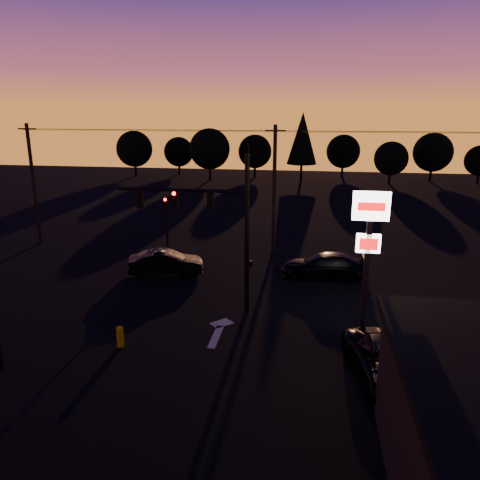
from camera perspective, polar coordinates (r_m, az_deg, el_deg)
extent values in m
plane|color=black|center=(21.10, -4.88, -12.81)|extent=(120.00, 120.00, 0.00)
cube|color=beige|center=(21.85, -2.96, -11.68)|extent=(0.35, 2.20, 0.01)
cube|color=beige|center=(23.08, -2.25, -10.09)|extent=(1.20, 1.20, 0.01)
cylinder|color=black|center=(22.99, 0.85, 0.47)|extent=(0.24, 0.24, 8.00)
cylinder|color=black|center=(22.24, 0.90, 10.96)|extent=(0.14, 0.52, 0.76)
cylinder|color=black|center=(23.16, -7.16, 6.05)|extent=(6.50, 0.16, 0.16)
cube|color=black|center=(22.90, -3.61, 4.76)|extent=(0.32, 0.22, 0.95)
sphere|color=black|center=(22.71, -3.70, 5.56)|extent=(0.18, 0.18, 0.18)
sphere|color=black|center=(22.77, -3.68, 4.82)|extent=(0.18, 0.18, 0.18)
sphere|color=black|center=(22.83, -3.67, 4.08)|extent=(0.18, 0.18, 0.18)
cube|color=black|center=(23.35, -7.95, 4.85)|extent=(0.32, 0.22, 0.95)
sphere|color=#FF0705|center=(23.16, -8.07, 5.64)|extent=(0.18, 0.18, 0.18)
sphere|color=black|center=(23.22, -8.04, 4.91)|extent=(0.18, 0.18, 0.18)
sphere|color=black|center=(23.28, -8.01, 4.18)|extent=(0.18, 0.18, 0.18)
cube|color=black|center=(23.92, -12.10, 4.91)|extent=(0.32, 0.22, 0.95)
sphere|color=black|center=(23.74, -12.26, 5.68)|extent=(0.18, 0.18, 0.18)
sphere|color=black|center=(23.80, -12.21, 4.97)|extent=(0.18, 0.18, 0.18)
sphere|color=black|center=(23.85, -12.17, 4.26)|extent=(0.18, 0.18, 0.18)
cube|color=black|center=(23.37, 1.28, -2.86)|extent=(0.22, 0.18, 0.28)
cylinder|color=black|center=(32.05, -8.87, 0.67)|extent=(0.14, 0.14, 3.60)
cube|color=black|center=(31.57, -9.03, 4.35)|extent=(0.30, 0.20, 0.90)
sphere|color=#FF0705|center=(31.40, -9.12, 4.88)|extent=(0.18, 0.18, 0.18)
sphere|color=black|center=(31.45, -9.10, 4.38)|extent=(0.18, 0.18, 0.18)
sphere|color=black|center=(31.51, -9.07, 3.88)|extent=(0.18, 0.18, 0.18)
cube|color=black|center=(20.79, 15.09, -4.10)|extent=(0.22, 0.22, 6.40)
cube|color=white|center=(19.99, 15.70, 4.01)|extent=(1.50, 0.25, 1.20)
cube|color=red|center=(19.85, 15.75, 3.93)|extent=(1.10, 0.02, 0.35)
cube|color=white|center=(20.36, 15.37, -0.40)|extent=(1.00, 0.22, 0.80)
cube|color=red|center=(20.24, 15.41, -0.50)|extent=(0.75, 0.02, 0.50)
cylinder|color=black|center=(38.39, -23.84, 6.15)|extent=(0.26, 0.26, 9.00)
cube|color=black|center=(38.01, -24.54, 12.23)|extent=(1.40, 0.10, 0.10)
cylinder|color=black|center=(32.54, 4.18, 5.93)|extent=(0.26, 0.26, 9.00)
cube|color=black|center=(32.08, 4.33, 13.16)|extent=(1.40, 0.10, 0.10)
cylinder|color=black|center=(33.44, -11.73, 12.90)|extent=(18.00, 0.02, 0.02)
cylinder|color=black|center=(34.00, -11.38, 13.05)|extent=(18.00, 0.02, 0.02)
cylinder|color=black|center=(34.57, -11.03, 13.03)|extent=(18.00, 0.02, 0.02)
cylinder|color=black|center=(32.04, 20.87, 12.10)|extent=(18.00, 0.02, 0.02)
cylinder|color=black|center=(32.63, 20.67, 12.25)|extent=(18.00, 0.02, 0.02)
cylinder|color=black|center=(33.22, 20.46, 12.24)|extent=(18.00, 0.02, 0.02)
cube|color=black|center=(17.47, 23.13, -15.44)|extent=(2.20, 0.05, 1.60)
cylinder|color=#D5B000|center=(21.49, -14.40, -11.37)|extent=(0.30, 0.30, 0.90)
cylinder|color=black|center=(73.54, -12.60, 8.27)|extent=(0.36, 0.36, 1.62)
sphere|color=black|center=(73.20, -12.75, 10.79)|extent=(5.36, 5.36, 5.36)
cylinder|color=black|center=(74.46, -7.40, 8.51)|extent=(0.36, 0.36, 1.38)
sphere|color=black|center=(74.16, -7.48, 10.61)|extent=(4.54, 4.54, 4.54)
cylinder|color=black|center=(68.16, -3.67, 8.09)|extent=(0.36, 0.36, 1.75)
sphere|color=black|center=(67.77, -3.72, 11.02)|extent=(5.77, 5.78, 5.78)
cylinder|color=black|center=(71.09, 1.81, 8.33)|extent=(0.36, 0.36, 1.50)
sphere|color=black|center=(70.75, 1.83, 10.74)|extent=(4.95, 4.95, 4.95)
cylinder|color=black|center=(67.56, 7.46, 8.18)|extent=(0.36, 0.36, 2.38)
cone|color=black|center=(67.09, 7.61, 12.21)|extent=(4.18, 4.18, 7.12)
cylinder|color=black|center=(72.69, 12.34, 8.15)|extent=(0.36, 0.36, 1.50)
sphere|color=black|center=(72.37, 12.48, 10.50)|extent=(4.95, 4.95, 4.95)
cylinder|color=black|center=(67.43, 17.74, 7.12)|extent=(0.36, 0.36, 1.38)
sphere|color=black|center=(67.10, 17.94, 9.44)|extent=(4.54, 4.54, 4.54)
cylinder|color=black|center=(71.49, 22.18, 7.27)|extent=(0.36, 0.36, 1.62)
sphere|color=black|center=(71.14, 22.46, 9.85)|extent=(5.36, 5.36, 5.36)
cylinder|color=black|center=(72.19, 27.00, 6.64)|extent=(0.36, 0.36, 1.25)
sphere|color=black|center=(71.90, 27.25, 8.60)|extent=(4.12, 4.12, 4.12)
imported|color=black|center=(29.60, -9.01, -2.73)|extent=(4.82, 2.63, 1.51)
imported|color=black|center=(29.11, 10.18, -3.10)|extent=(5.27, 2.21, 1.52)
imported|color=black|center=(19.24, 17.61, -14.14)|extent=(3.39, 5.59, 1.45)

